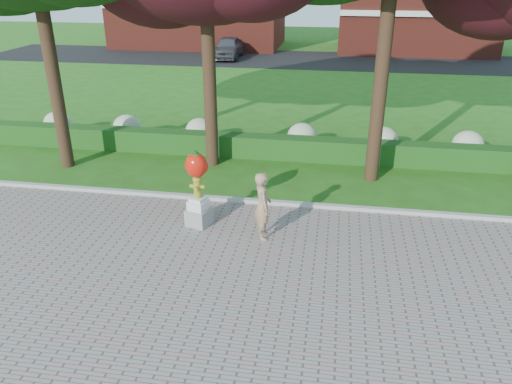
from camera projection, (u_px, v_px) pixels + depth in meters
ground at (234, 257)px, 12.09m from camera, size 100.00×100.00×0.00m
walkway at (186, 380)px, 8.49m from camera, size 40.00×14.00×0.04m
curb at (254, 202)px, 14.75m from camera, size 40.00×0.18×0.15m
lawn_hedge at (272, 147)px, 18.21m from camera, size 24.00×0.70×0.80m
hydrangea_row at (291, 135)px, 18.96m from camera, size 20.10×1.10×0.99m
street at (310, 60)px, 37.22m from camera, size 50.00×8.00×0.02m
building_left at (199, 3)px, 42.64m from camera, size 14.00×8.00×7.00m
building_right at (416, 9)px, 40.10m from camera, size 12.00×8.00×6.40m
hydrant_sculpture at (197, 187)px, 13.09m from camera, size 0.72×0.72×2.10m
woman at (263, 206)px, 12.53m from camera, size 0.62×0.76×1.80m
parked_car at (228, 47)px, 37.49m from camera, size 2.04×4.68×1.57m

